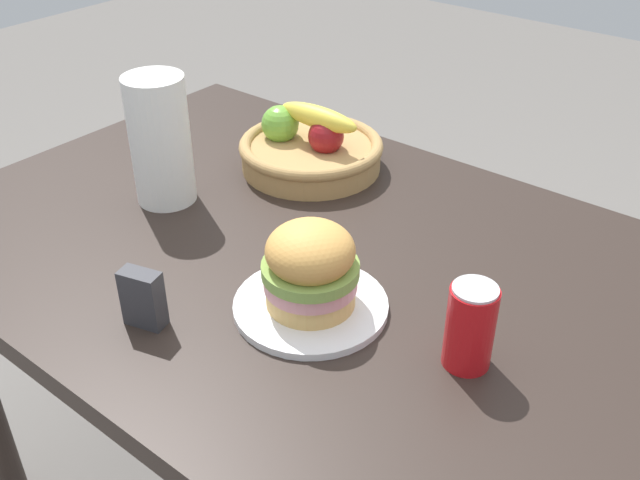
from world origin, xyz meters
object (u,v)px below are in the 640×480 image
(plate, at_px, (311,305))
(soda_can, at_px, (470,326))
(paper_towel_roll, at_px, (160,140))
(napkin_holder, at_px, (143,298))
(fruit_basket, at_px, (310,148))
(sandwich, at_px, (310,267))

(plate, bearing_deg, soda_can, 9.90)
(paper_towel_roll, bearing_deg, napkin_holder, -45.99)
(plate, xyz_separation_m, soda_can, (0.24, 0.04, 0.06))
(soda_can, height_order, fruit_basket, fruit_basket)
(plate, xyz_separation_m, paper_towel_roll, (-0.42, 0.09, 0.11))
(napkin_holder, bearing_deg, soda_can, 12.53)
(fruit_basket, distance_m, napkin_holder, 0.55)
(plate, height_order, sandwich, sandwich)
(soda_can, relative_size, fruit_basket, 0.43)
(napkin_holder, bearing_deg, fruit_basket, 87.76)
(fruit_basket, bearing_deg, paper_towel_roll, -115.68)
(plate, bearing_deg, fruit_basket, 129.39)
(plate, distance_m, sandwich, 0.07)
(plate, xyz_separation_m, sandwich, (0.00, -0.00, 0.07))
(sandwich, distance_m, fruit_basket, 0.47)
(sandwich, height_order, fruit_basket, sandwich)
(plate, height_order, paper_towel_roll, paper_towel_roll)
(plate, distance_m, fruit_basket, 0.47)
(soda_can, bearing_deg, napkin_holder, -151.78)
(paper_towel_roll, bearing_deg, soda_can, -4.17)
(plate, distance_m, napkin_holder, 0.25)
(paper_towel_roll, bearing_deg, fruit_basket, 64.32)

